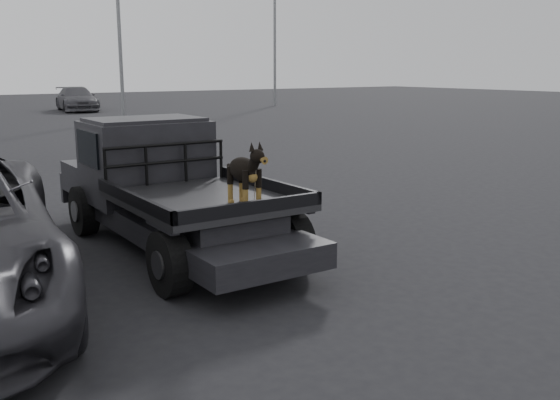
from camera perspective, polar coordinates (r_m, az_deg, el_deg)
ground at (r=7.08m, az=-0.34°, el=-8.95°), size 120.00×120.00×0.00m
flatbed_ute at (r=8.95m, az=-9.66°, el=-1.56°), size 2.00×5.40×0.92m
ute_cab at (r=9.65m, az=-12.19°, el=4.75°), size 1.72×1.30×0.88m
headache_rack at (r=8.99m, az=-10.35°, el=3.25°), size 1.80×0.08×0.55m
dog at (r=7.43m, az=-3.30°, el=2.36°), size 0.32×0.60×0.74m
distant_car_b at (r=39.77m, az=-18.09°, el=8.78°), size 2.56×5.10×1.42m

